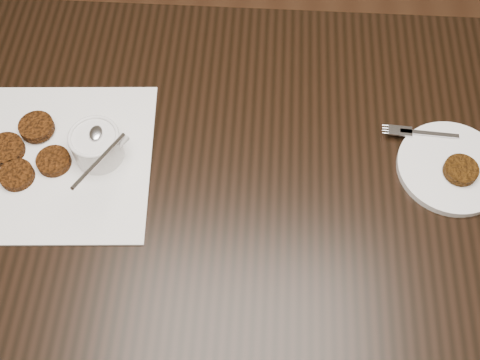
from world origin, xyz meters
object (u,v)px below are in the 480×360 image
sauce_ramekin (93,135)px  plate_with_patty (452,166)px  table (239,278)px  napkin (59,161)px

sauce_ramekin → plate_with_patty: size_ratio=0.65×
table → napkin: size_ratio=4.30×
plate_with_patty → table: bearing=-168.3°
plate_with_patty → napkin: bearing=-178.1°
table → sauce_ramekin: sauce_ramekin is taller
table → sauce_ramekin: bearing=164.7°
plate_with_patty → sauce_ramekin: bearing=-179.3°
napkin → sauce_ramekin: sauce_ramekin is taller
table → napkin: 0.49m
table → napkin: (-0.31, 0.05, 0.38)m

